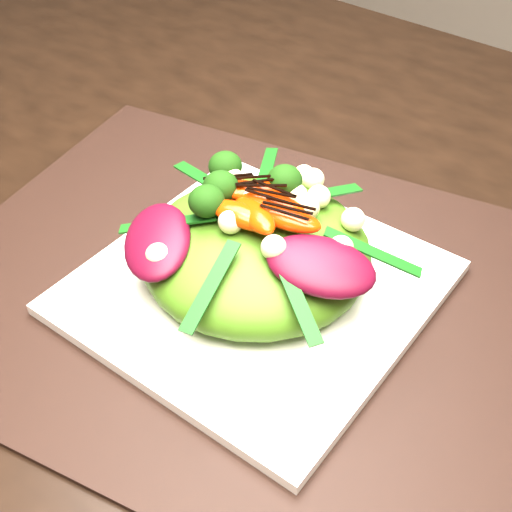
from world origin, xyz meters
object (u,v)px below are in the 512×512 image
Objects in this scene: plate_base at (256,287)px; dining_table at (125,129)px; placemat at (256,293)px; lettuce_mound at (256,251)px; orange_segment at (284,199)px; salad_bowl at (256,276)px.

dining_table is at bearing 156.75° from plate_base.
lettuce_mound is at bearing 0.00° from placemat.
plate_base is 4.84× the size of orange_segment.
salad_bowl is at bearing -23.25° from dining_table.
placemat is 0.05m from lettuce_mound.
placemat is 10.07× the size of orange_segment.
orange_segment is at bearing 82.05° from salad_bowl.
orange_segment is at bearing 82.05° from plate_base.
salad_bowl is (0.00, 0.00, 0.01)m from plate_base.
orange_segment reaches higher than placemat.
dining_table is 0.34m from plate_base.
orange_segment is at bearing 82.05° from lettuce_mound.
dining_table is 7.53× the size of salad_bowl.
lettuce_mound reaches higher than plate_base.
salad_bowl is 1.13× the size of lettuce_mound.
dining_table is 0.34m from salad_bowl.
dining_table reaches higher than plate_base.
placemat is 2.99× the size of lettuce_mound.
orange_segment reaches higher than salad_bowl.
lettuce_mound is 3.37× the size of orange_segment.
plate_base is (0.00, 0.00, 0.01)m from placemat.
dining_table reaches higher than salad_bowl.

